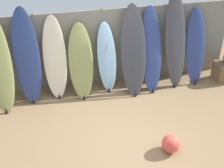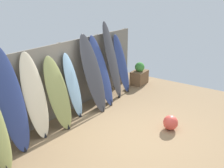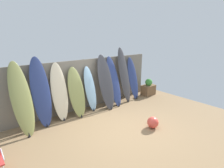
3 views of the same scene
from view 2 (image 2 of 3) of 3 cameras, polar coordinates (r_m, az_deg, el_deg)
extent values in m
plane|color=#8E704C|center=(5.48, 4.65, -11.86)|extent=(7.68, 7.68, 0.00)
cube|color=gray|center=(6.21, -11.27, 1.03)|extent=(6.08, 0.04, 1.80)
cylinder|color=#6C655B|center=(5.42, -22.41, -3.10)|extent=(0.10, 0.10, 1.80)
cylinder|color=#6C655B|center=(6.24, -11.53, 1.09)|extent=(0.10, 0.10, 1.80)
cylinder|color=#6C655B|center=(7.26, -3.42, 4.20)|extent=(0.10, 0.10, 1.80)
cylinder|color=#6C655B|center=(8.40, 2.64, 6.45)|extent=(0.10, 0.10, 1.80)
ellipsoid|color=navy|center=(4.97, -22.09, -3.61)|extent=(0.54, 0.52, 2.05)
cone|color=black|center=(5.25, -19.31, -13.83)|extent=(0.08, 0.08, 0.11)
ellipsoid|color=beige|center=(5.34, -17.23, -2.69)|extent=(0.52, 0.49, 1.81)
cone|color=black|center=(5.58, -15.03, -11.18)|extent=(0.08, 0.08, 0.10)
ellipsoid|color=olive|center=(5.63, -12.26, -2.05)|extent=(0.56, 0.62, 1.63)
cone|color=black|center=(5.79, -9.93, -9.53)|extent=(0.08, 0.08, 0.10)
ellipsoid|color=#8CB7D6|center=(6.09, -8.93, -0.32)|extent=(0.48, 0.49, 1.58)
cone|color=black|center=(6.27, -7.29, -6.92)|extent=(0.08, 0.08, 0.10)
ellipsoid|color=#38383D|center=(6.31, -4.37, 2.40)|extent=(0.60, 0.75, 1.95)
cone|color=black|center=(6.47, -2.06, -5.63)|extent=(0.08, 0.08, 0.14)
ellipsoid|color=navy|center=(6.67, -2.44, 3.02)|extent=(0.50, 0.76, 1.86)
cone|color=black|center=(6.80, -0.21, -4.18)|extent=(0.08, 0.08, 0.16)
ellipsoid|color=#38383D|center=(7.11, 0.02, 5.45)|extent=(0.57, 0.66, 2.17)
cone|color=black|center=(7.30, 1.68, -2.54)|extent=(0.08, 0.08, 0.13)
ellipsoid|color=navy|center=(7.59, 2.19, 4.70)|extent=(0.48, 0.61, 1.74)
cone|color=black|center=(7.72, 3.67, -1.22)|extent=(0.08, 0.08, 0.15)
cube|color=brown|center=(8.39, 6.25, 1.52)|extent=(0.60, 0.40, 0.45)
sphere|color=#3D8A38|center=(8.29, 6.35, 3.87)|extent=(0.32, 0.32, 0.32)
sphere|color=#E54C3F|center=(5.79, 13.23, -8.59)|extent=(0.33, 0.33, 0.33)
camera|label=1|loc=(3.74, 77.05, 24.55)|focal=50.00mm
camera|label=3|loc=(1.50, 79.42, -8.33)|focal=28.00mm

